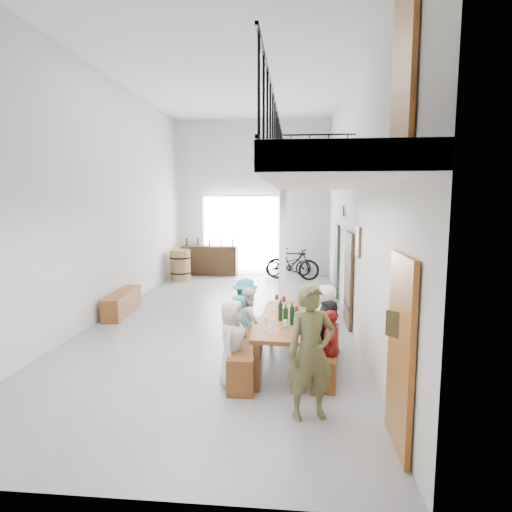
# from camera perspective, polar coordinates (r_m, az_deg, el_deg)

# --- Properties ---
(floor) EXTENTS (12.00, 12.00, 0.00)m
(floor) POSITION_cam_1_polar(r_m,az_deg,el_deg) (9.88, -4.06, -8.21)
(floor) COLOR slate
(floor) RESTS_ON ground
(room_walls) EXTENTS (12.00, 12.00, 12.00)m
(room_walls) POSITION_cam_1_polar(r_m,az_deg,el_deg) (9.56, -4.26, 12.77)
(room_walls) COLOR silver
(room_walls) RESTS_ON ground
(gateway_portal) EXTENTS (2.80, 0.08, 2.80)m
(gateway_portal) POSITION_cam_1_polar(r_m,az_deg,el_deg) (15.51, -1.95, 2.74)
(gateway_portal) COLOR white
(gateway_portal) RESTS_ON ground
(right_wall_decor) EXTENTS (0.07, 8.28, 5.07)m
(right_wall_decor) POSITION_cam_1_polar(r_m,az_deg,el_deg) (7.66, 13.74, 0.34)
(right_wall_decor) COLOR #995A22
(right_wall_decor) RESTS_ON ground
(balcony) EXTENTS (1.52, 5.62, 4.00)m
(balcony) POSITION_cam_1_polar(r_m,az_deg,el_deg) (6.28, 9.13, 10.12)
(balcony) COLOR white
(balcony) RESTS_ON ground
(tasting_table) EXTENTS (1.05, 2.36, 0.79)m
(tasting_table) POSITION_cam_1_polar(r_m,az_deg,el_deg) (6.92, 4.50, -8.97)
(tasting_table) COLOR brown
(tasting_table) RESTS_ON ground
(bench_inner) EXTENTS (0.41, 2.28, 0.52)m
(bench_inner) POSITION_cam_1_polar(r_m,az_deg,el_deg) (7.02, -1.14, -12.54)
(bench_inner) COLOR brown
(bench_inner) RESTS_ON ground
(bench_wall) EXTENTS (0.49, 2.00, 0.46)m
(bench_wall) POSITION_cam_1_polar(r_m,az_deg,el_deg) (7.07, 9.76, -12.77)
(bench_wall) COLOR brown
(bench_wall) RESTS_ON ground
(tableware) EXTENTS (0.51, 1.71, 0.35)m
(tableware) POSITION_cam_1_polar(r_m,az_deg,el_deg) (6.69, 3.68, -7.63)
(tableware) COLOR black
(tableware) RESTS_ON tasting_table
(side_bench) EXTENTS (0.57, 1.86, 0.52)m
(side_bench) POSITION_cam_1_polar(r_m,az_deg,el_deg) (10.64, -17.41, -5.96)
(side_bench) COLOR brown
(side_bench) RESTS_ON ground
(oak_barrel) EXTENTS (0.69, 0.69, 1.02)m
(oak_barrel) POSITION_cam_1_polar(r_m,az_deg,el_deg) (14.56, -10.06, -1.20)
(oak_barrel) COLOR olive
(oak_barrel) RESTS_ON ground
(serving_counter) EXTENTS (1.97, 0.55, 1.04)m
(serving_counter) POSITION_cam_1_polar(r_m,az_deg,el_deg) (15.50, -6.17, -0.57)
(serving_counter) COLOR #3B2712
(serving_counter) RESTS_ON ground
(counter_bottles) EXTENTS (1.73, 0.08, 0.28)m
(counter_bottles) POSITION_cam_1_polar(r_m,az_deg,el_deg) (15.41, -6.21, 1.86)
(counter_bottles) COLOR black
(counter_bottles) RESTS_ON serving_counter
(guest_left_a) EXTENTS (0.47, 0.66, 1.26)m
(guest_left_a) POSITION_cam_1_polar(r_m,az_deg,el_deg) (6.28, -3.19, -11.43)
(guest_left_a) COLOR silver
(guest_left_a) RESTS_ON ground
(guest_left_b) EXTENTS (0.35, 0.48, 1.19)m
(guest_left_b) POSITION_cam_1_polar(r_m,az_deg,el_deg) (6.82, -1.99, -10.16)
(guest_left_b) COLOR teal
(guest_left_b) RESTS_ON ground
(guest_left_c) EXTENTS (0.53, 0.63, 1.18)m
(guest_left_c) POSITION_cam_1_polar(r_m,az_deg,el_deg) (7.47, -0.87, -8.64)
(guest_left_c) COLOR silver
(guest_left_c) RESTS_ON ground
(guest_left_d) EXTENTS (0.64, 0.90, 1.27)m
(guest_left_d) POSITION_cam_1_polar(r_m,az_deg,el_deg) (7.84, -1.46, -7.55)
(guest_left_d) COLOR teal
(guest_left_d) RESTS_ON ground
(guest_right_a) EXTENTS (0.30, 0.66, 1.11)m
(guest_right_a) POSITION_cam_1_polar(r_m,az_deg,el_deg) (6.39, 9.90, -11.91)
(guest_right_a) COLOR #A91D1D
(guest_right_a) RESTS_ON ground
(guest_right_b) EXTENTS (0.55, 1.06, 1.10)m
(guest_right_b) POSITION_cam_1_polar(r_m,az_deg,el_deg) (7.04, 9.59, -10.12)
(guest_right_b) COLOR black
(guest_right_b) RESTS_ON ground
(guest_right_c) EXTENTS (0.55, 0.68, 1.22)m
(guest_right_c) POSITION_cam_1_polar(r_m,az_deg,el_deg) (7.60, 9.40, -8.31)
(guest_right_c) COLOR silver
(guest_right_c) RESTS_ON ground
(host_standing) EXTENTS (0.70, 0.57, 1.66)m
(host_standing) POSITION_cam_1_polar(r_m,az_deg,el_deg) (5.35, 7.35, -12.58)
(host_standing) COLOR brown
(host_standing) RESTS_ON ground
(potted_plant) EXTENTS (0.44, 0.41, 0.41)m
(potted_plant) POSITION_cam_1_polar(r_m,az_deg,el_deg) (10.33, 10.12, -6.44)
(potted_plant) COLOR #1F4F1B
(potted_plant) RESTS_ON ground
(bicycle_near) EXTENTS (1.71, 0.89, 0.85)m
(bicycle_near) POSITION_cam_1_polar(r_m,az_deg,el_deg) (15.11, 4.32, -1.11)
(bicycle_near) COLOR black
(bicycle_near) RESTS_ON ground
(bicycle_far) EXTENTS (1.90, 0.88, 1.10)m
(bicycle_far) POSITION_cam_1_polar(r_m,az_deg,el_deg) (14.44, 4.87, -1.02)
(bicycle_far) COLOR black
(bicycle_far) RESTS_ON ground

